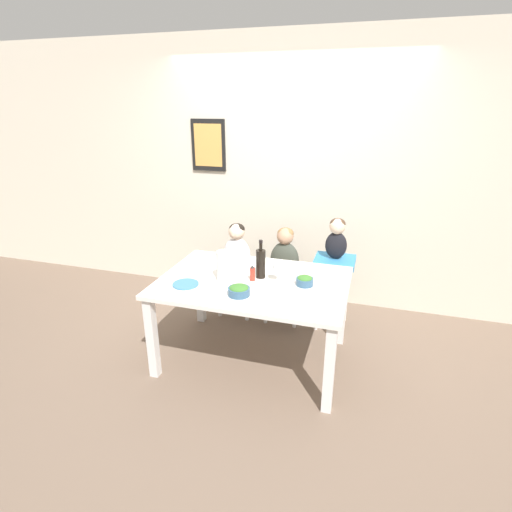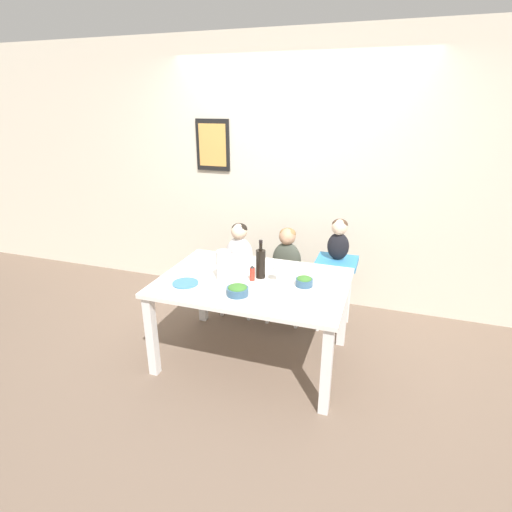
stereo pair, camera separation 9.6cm
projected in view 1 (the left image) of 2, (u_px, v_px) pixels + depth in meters
ground_plane at (253, 357)px, 3.43m from camera, size 14.00×14.00×0.00m
wall_back at (290, 175)px, 4.10m from camera, size 10.00×0.09×2.70m
dining_table at (253, 291)px, 3.21m from camera, size 1.49×1.02×0.73m
chair_far_left at (237, 278)px, 4.06m from camera, size 0.43×0.39×0.45m
chair_far_center at (284, 284)px, 3.93m from camera, size 0.43×0.39×0.45m
chair_right_highchair at (334, 273)px, 3.74m from camera, size 0.37×0.33×0.70m
person_child_left at (237, 248)px, 3.94m from camera, size 0.28×0.16×0.51m
person_child_center at (285, 253)px, 3.81m from camera, size 0.28×0.16×0.51m
person_baby_right at (337, 236)px, 3.61m from camera, size 0.20×0.15×0.38m
wine_bottle at (261, 263)px, 3.19m from camera, size 0.08×0.08×0.32m
paper_towel_roll at (224, 266)px, 3.12m from camera, size 0.11×0.11×0.25m
wine_glass_near at (278, 267)px, 3.10m from camera, size 0.08×0.08×0.18m
salad_bowl_large at (239, 290)px, 2.92m from camera, size 0.17×0.17×0.08m
salad_bowl_small at (305, 280)px, 3.08m from camera, size 0.14×0.14×0.08m
dinner_plate_front_left at (186, 284)px, 3.09m from camera, size 0.20×0.20×0.01m
dinner_plate_back_left at (224, 262)px, 3.53m from camera, size 0.20×0.20×0.01m
condiment_bottle_hot_sauce at (252, 273)px, 3.15m from camera, size 0.04×0.04×0.13m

